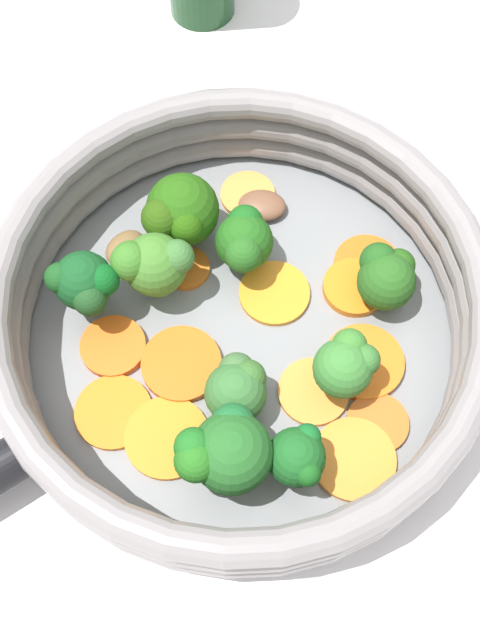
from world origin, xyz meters
name	(u,v)px	position (x,y,z in m)	size (l,w,h in m)	color
ground_plane	(240,341)	(0.00, 0.00, 0.00)	(4.00, 4.00, 0.00)	white
skillet	(240,336)	(0.00, 0.00, 0.01)	(0.26, 0.26, 0.01)	gray
skillet_rim_wall	(240,310)	(0.00, 0.00, 0.04)	(0.28, 0.28, 0.06)	gray
skillet_rivet_left	(33,406)	(-0.05, 0.11, 0.02)	(0.01, 0.01, 0.01)	gray
skillet_rivet_right	(75,478)	(-0.09, 0.08, 0.02)	(0.01, 0.01, 0.01)	gray
carrot_slice_0	(377,423)	(-0.05, -0.08, 0.02)	(0.04, 0.04, 0.00)	orange
carrot_slice_1	(364,362)	(-0.02, -0.07, 0.02)	(0.05, 0.05, 0.01)	orange
carrot_slice_2	(181,364)	(-0.02, 0.03, 0.02)	(0.05, 0.05, 0.01)	orange
carrot_slice_3	(367,265)	(0.05, -0.08, 0.02)	(0.04, 0.04, 0.00)	orange
carrot_slice_4	(167,438)	(-0.07, 0.04, 0.02)	(0.05, 0.05, 0.00)	orange
carrot_slice_5	(313,392)	(-0.04, -0.04, 0.02)	(0.04, 0.04, 0.00)	orange
carrot_slice_6	(113,347)	(-0.02, 0.07, 0.02)	(0.04, 0.04, 0.01)	orange
carrot_slice_7	(114,412)	(-0.05, 0.07, 0.02)	(0.04, 0.04, 0.00)	orange
carrot_slice_8	(354,287)	(0.03, -0.07, 0.02)	(0.04, 0.04, 0.01)	orange
carrot_slice_9	(249,195)	(0.10, 0.00, 0.02)	(0.04, 0.04, 0.00)	#F19341
carrot_slice_10	(186,268)	(0.04, 0.04, 0.02)	(0.03, 0.03, 0.00)	orange
carrot_slice_11	(274,293)	(0.03, -0.02, 0.02)	(0.04, 0.04, 0.00)	orange
carrot_slice_12	(353,459)	(-0.07, -0.07, 0.02)	(0.05, 0.05, 0.00)	orange
broccoli_floret_0	(298,457)	(-0.08, -0.03, 0.04)	(0.03, 0.03, 0.04)	#81AD60
broccoli_floret_1	(85,284)	(0.01, 0.09, 0.05)	(0.04, 0.04, 0.05)	#8AAF6F
broccoli_floret_2	(346,365)	(-0.03, -0.06, 0.04)	(0.04, 0.04, 0.04)	#8DB36C
broccoli_floret_3	(180,213)	(0.06, 0.04, 0.05)	(0.05, 0.05, 0.05)	#619843
broccoli_floret_4	(233,390)	(-0.05, 0.00, 0.04)	(0.04, 0.04, 0.04)	#638F46
broccoli_floret_5	(386,276)	(0.03, -0.08, 0.04)	(0.04, 0.03, 0.04)	#6F9F59
broccoli_floret_6	(239,241)	(0.05, 0.00, 0.04)	(0.04, 0.04, 0.04)	#86B56D
broccoli_floret_7	(221,450)	(-0.08, 0.01, 0.05)	(0.05, 0.05, 0.05)	#7DA252
broccoli_floret_8	(151,264)	(0.03, 0.05, 0.05)	(0.04, 0.05, 0.05)	#73994E
mushroom_piece_0	(125,248)	(0.05, 0.07, 0.02)	(0.03, 0.02, 0.01)	olive
mushroom_piece_1	(262,205)	(0.09, -0.01, 0.02)	(0.03, 0.02, 0.01)	brown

